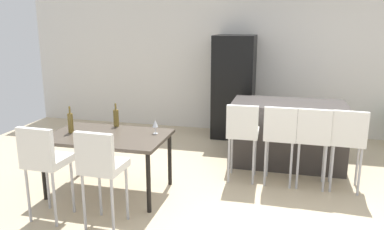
{
  "coord_description": "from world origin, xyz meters",
  "views": [
    {
      "loc": [
        0.18,
        -4.57,
        2.08
      ],
      "look_at": [
        -1.05,
        0.31,
        0.85
      ],
      "focal_mm": 36.02,
      "sensor_mm": 36.0,
      "label": 1
    }
  ],
  "objects_px": {
    "dining_chair_far": "(101,164)",
    "refrigerator": "(234,87)",
    "dining_table": "(108,140)",
    "bar_chair_right": "(313,135)",
    "kitchen_island": "(287,133)",
    "bar_chair_left": "(243,130)",
    "bar_chair_far": "(348,137)",
    "wine_bottle_inner": "(116,118)",
    "wine_glass_left": "(155,124)",
    "dining_chair_near": "(44,158)",
    "bar_chair_middle": "(280,133)",
    "wine_bottle_right": "(71,123)"
  },
  "relations": [
    {
      "from": "dining_chair_far",
      "to": "refrigerator",
      "type": "xyz_separation_m",
      "value": [
        0.81,
        3.59,
        0.22
      ]
    },
    {
      "from": "dining_table",
      "to": "bar_chair_right",
      "type": "bearing_deg",
      "value": 17.13
    },
    {
      "from": "kitchen_island",
      "to": "bar_chair_right",
      "type": "bearing_deg",
      "value": -69.36
    },
    {
      "from": "bar_chair_left",
      "to": "kitchen_island",
      "type": "bearing_deg",
      "value": 56.03
    },
    {
      "from": "bar_chair_far",
      "to": "wine_bottle_inner",
      "type": "bearing_deg",
      "value": -172.88
    },
    {
      "from": "kitchen_island",
      "to": "wine_glass_left",
      "type": "relative_size",
      "value": 9.39
    },
    {
      "from": "bar_chair_right",
      "to": "dining_table",
      "type": "height_order",
      "value": "bar_chair_right"
    },
    {
      "from": "dining_table",
      "to": "dining_chair_near",
      "type": "bearing_deg",
      "value": -111.87
    },
    {
      "from": "bar_chair_right",
      "to": "wine_glass_left",
      "type": "relative_size",
      "value": 6.03
    },
    {
      "from": "dining_chair_far",
      "to": "bar_chair_left",
      "type": "bearing_deg",
      "value": 51.86
    },
    {
      "from": "dining_chair_far",
      "to": "wine_bottle_inner",
      "type": "xyz_separation_m",
      "value": [
        -0.39,
        1.2,
        0.16
      ]
    },
    {
      "from": "bar_chair_middle",
      "to": "refrigerator",
      "type": "relative_size",
      "value": 0.57
    },
    {
      "from": "bar_chair_middle",
      "to": "refrigerator",
      "type": "distance_m",
      "value": 2.23
    },
    {
      "from": "bar_chair_far",
      "to": "dining_chair_far",
      "type": "bearing_deg",
      "value": -148.18
    },
    {
      "from": "kitchen_island",
      "to": "dining_chair_far",
      "type": "distance_m",
      "value": 3.0
    },
    {
      "from": "kitchen_island",
      "to": "dining_table",
      "type": "xyz_separation_m",
      "value": [
        -2.11,
        -1.59,
        0.22
      ]
    },
    {
      "from": "wine_bottle_inner",
      "to": "wine_glass_left",
      "type": "distance_m",
      "value": 0.64
    },
    {
      "from": "bar_chair_middle",
      "to": "wine_bottle_right",
      "type": "bearing_deg",
      "value": -162.78
    },
    {
      "from": "bar_chair_left",
      "to": "refrigerator",
      "type": "bearing_deg",
      "value": 101.45
    },
    {
      "from": "kitchen_island",
      "to": "wine_glass_left",
      "type": "xyz_separation_m",
      "value": [
        -1.57,
        -1.39,
        0.4
      ]
    },
    {
      "from": "bar_chair_left",
      "to": "bar_chair_right",
      "type": "height_order",
      "value": "same"
    },
    {
      "from": "bar_chair_left",
      "to": "wine_glass_left",
      "type": "xyz_separation_m",
      "value": [
        -1.0,
        -0.55,
        0.17
      ]
    },
    {
      "from": "kitchen_island",
      "to": "wine_bottle_right",
      "type": "xyz_separation_m",
      "value": [
        -2.59,
        -1.61,
        0.41
      ]
    },
    {
      "from": "dining_chair_near",
      "to": "wine_bottle_inner",
      "type": "distance_m",
      "value": 1.23
    },
    {
      "from": "bar_chair_left",
      "to": "dining_table",
      "type": "bearing_deg",
      "value": -154.17
    },
    {
      "from": "wine_bottle_right",
      "to": "dining_chair_near",
      "type": "bearing_deg",
      "value": -78.98
    },
    {
      "from": "bar_chair_middle",
      "to": "wine_glass_left",
      "type": "bearing_deg",
      "value": -159.44
    },
    {
      "from": "wine_bottle_right",
      "to": "wine_bottle_inner",
      "type": "bearing_deg",
      "value": 45.01
    },
    {
      "from": "bar_chair_left",
      "to": "bar_chair_far",
      "type": "height_order",
      "value": "same"
    },
    {
      "from": "dining_chair_near",
      "to": "wine_bottle_right",
      "type": "xyz_separation_m",
      "value": [
        -0.15,
        0.78,
        0.17
      ]
    },
    {
      "from": "bar_chair_right",
      "to": "dining_table",
      "type": "bearing_deg",
      "value": -162.87
    },
    {
      "from": "wine_bottle_inner",
      "to": "wine_glass_left",
      "type": "bearing_deg",
      "value": -17.6
    },
    {
      "from": "bar_chair_right",
      "to": "bar_chair_far",
      "type": "height_order",
      "value": "same"
    },
    {
      "from": "bar_chair_middle",
      "to": "dining_table",
      "type": "relative_size",
      "value": 0.73
    },
    {
      "from": "kitchen_island",
      "to": "wine_bottle_inner",
      "type": "height_order",
      "value": "wine_bottle_inner"
    },
    {
      "from": "dining_chair_near",
      "to": "dining_chair_far",
      "type": "xyz_separation_m",
      "value": [
        0.65,
        -0.0,
        0.0
      ]
    },
    {
      "from": "bar_chair_right",
      "to": "bar_chair_left",
      "type": "bearing_deg",
      "value": -180.0
    },
    {
      "from": "wine_bottle_right",
      "to": "wine_glass_left",
      "type": "xyz_separation_m",
      "value": [
        1.02,
        0.22,
        -0.0
      ]
    },
    {
      "from": "bar_chair_left",
      "to": "dining_chair_far",
      "type": "relative_size",
      "value": 1.0
    },
    {
      "from": "dining_table",
      "to": "dining_chair_far",
      "type": "distance_m",
      "value": 0.87
    },
    {
      "from": "wine_glass_left",
      "to": "refrigerator",
      "type": "distance_m",
      "value": 2.66
    },
    {
      "from": "dining_table",
      "to": "dining_chair_far",
      "type": "height_order",
      "value": "dining_chair_far"
    },
    {
      "from": "dining_chair_far",
      "to": "refrigerator",
      "type": "relative_size",
      "value": 0.57
    },
    {
      "from": "dining_chair_near",
      "to": "dining_chair_far",
      "type": "height_order",
      "value": "same"
    },
    {
      "from": "dining_table",
      "to": "wine_glass_left",
      "type": "height_order",
      "value": "wine_glass_left"
    },
    {
      "from": "kitchen_island",
      "to": "dining_table",
      "type": "relative_size",
      "value": 1.14
    },
    {
      "from": "bar_chair_right",
      "to": "wine_bottle_inner",
      "type": "xyz_separation_m",
      "value": [
        -2.49,
        -0.36,
        0.16
      ]
    },
    {
      "from": "refrigerator",
      "to": "dining_chair_far",
      "type": "bearing_deg",
      "value": -102.73
    },
    {
      "from": "bar_chair_far",
      "to": "dining_chair_far",
      "type": "relative_size",
      "value": 1.0
    },
    {
      "from": "bar_chair_middle",
      "to": "wine_glass_left",
      "type": "height_order",
      "value": "bar_chair_middle"
    }
  ]
}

